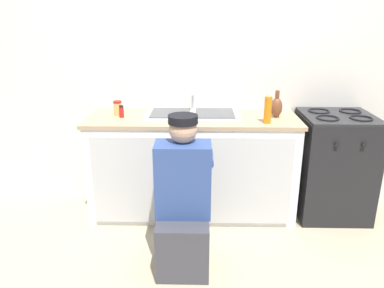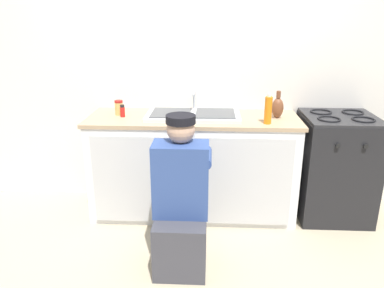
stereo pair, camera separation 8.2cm
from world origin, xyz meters
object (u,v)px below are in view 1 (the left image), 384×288
Objects in this scene: condiment_jar at (118,108)px; spice_bottle_red at (122,112)px; vase_decorative at (276,107)px; soap_bottle_orange at (268,109)px; stove_range at (333,165)px; sink_double_basin at (193,115)px; plumber_person at (183,207)px.

spice_bottle_red is at bearing -55.64° from condiment_jar.
soap_bottle_orange reaches higher than vase_decorative.
stove_range is 4.06× the size of vase_decorative.
sink_double_basin is 0.86× the size of stove_range.
soap_bottle_orange is (-0.64, -0.19, 0.55)m from stove_range.
spice_bottle_red is 0.82× the size of condiment_jar.
condiment_jar reaches higher than spice_bottle_red.
sink_double_basin reaches higher than spice_bottle_red.
sink_double_basin is 0.93m from plumber_person.
sink_double_basin is at bearing 162.78° from soap_bottle_orange.
soap_bottle_orange reaches higher than stove_range.
vase_decorative is at bearing 60.87° from soap_bottle_orange.
soap_bottle_orange reaches higher than sink_double_basin.
sink_double_basin is 0.72m from vase_decorative.
condiment_jar is at bearing 178.93° from stove_range.
plumber_person is at bearing -136.80° from soap_bottle_orange.
sink_double_basin is 7.62× the size of spice_bottle_red.
plumber_person is at bearing -148.34° from stove_range.
condiment_jar is (-1.37, 0.03, -0.03)m from vase_decorative.
stove_range is at bearing -0.10° from sink_double_basin.
sink_double_basin is at bearing -179.66° from vase_decorative.
plumber_person is at bearing -54.07° from spice_bottle_red.
plumber_person is 1.07m from spice_bottle_red.
soap_bottle_orange is (0.61, -0.19, 0.09)m from sink_double_basin.
soap_bottle_orange is at bearing -9.99° from condiment_jar.
plumber_person is at bearing -133.35° from vase_decorative.
stove_range is 1.53m from plumber_person.
spice_bottle_red is (-0.56, 0.77, 0.49)m from plumber_person.
plumber_person is (-0.05, -0.80, -0.46)m from sink_double_basin.
sink_double_basin is 0.72× the size of plumber_person.
spice_bottle_red is at bearing 172.74° from soap_bottle_orange.
spice_bottle_red is 0.08m from condiment_jar.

